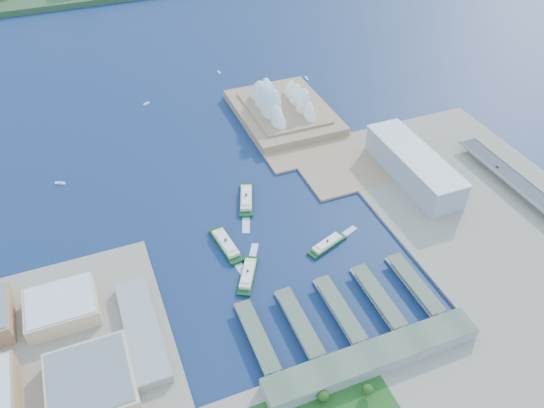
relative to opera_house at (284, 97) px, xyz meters
name	(u,v)px	position (x,y,z in m)	size (l,w,h in m)	color
ground	(294,264)	(-105.00, -280.00, -32.00)	(3000.00, 3000.00, 0.00)	#0D1E40
east_land	(510,235)	(135.00, -330.00, -30.50)	(240.00, 500.00, 3.00)	gray
peninsula	(290,122)	(2.50, -20.00, -30.50)	(135.00, 220.00, 3.00)	#997553
opera_house	(284,97)	(0.00, 0.00, 0.00)	(134.00, 180.00, 58.00)	white
toaster_building	(413,166)	(90.00, -200.00, -11.50)	(45.00, 155.00, 35.00)	#949499
west_buildings	(44,394)	(-355.00, -350.00, -15.50)	(200.00, 280.00, 27.00)	#9D744E
ferry_wharves	(339,310)	(-91.00, -355.00, -27.35)	(184.00, 90.00, 9.30)	#495540
terminal_building	(373,358)	(-90.00, -415.00, -23.00)	(200.00, 28.00, 12.00)	gray
ferry_a	(226,243)	(-163.54, -228.70, -26.35)	(15.22, 59.81, 11.31)	#0E3817
ferry_b	(246,198)	(-117.09, -164.44, -26.33)	(15.27, 59.98, 11.34)	#0E3817
ferry_c	(248,273)	(-156.33, -278.80, -26.97)	(13.54, 53.20, 10.06)	#0E3817
ferry_d	(327,243)	(-61.26, -269.03, -27.27)	(12.74, 50.03, 9.46)	#0E3817
boat_a	(60,183)	(-321.18, -45.88, -30.78)	(3.16, 12.62, 2.43)	white
boat_b	(146,103)	(-181.03, 111.00, -30.64)	(3.53, 10.08, 2.72)	white
boat_c	(307,78)	(81.89, 95.93, -30.72)	(3.31, 11.36, 2.56)	white
boat_e	(219,72)	(-46.06, 170.59, -30.69)	(3.40, 10.69, 2.62)	white
car_c	(497,166)	(191.00, -234.80, -16.44)	(1.98, 4.86, 1.41)	slate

